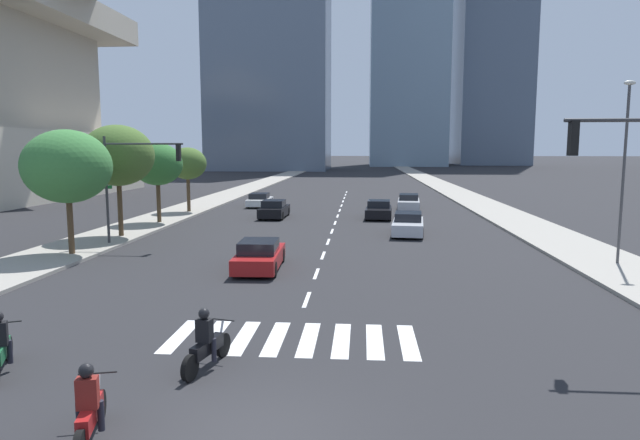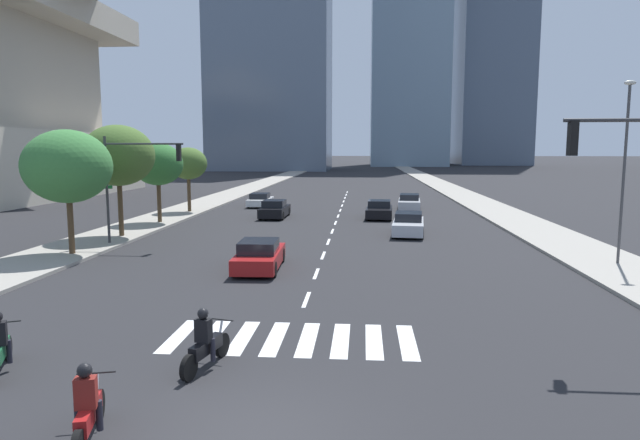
% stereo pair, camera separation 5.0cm
% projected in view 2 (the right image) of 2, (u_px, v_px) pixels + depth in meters
% --- Properties ---
extents(ground_plane, '(800.00, 800.00, 0.00)m').
position_uv_depth(ground_plane, '(255.00, 435.00, 10.08)').
color(ground_plane, '#232326').
extents(sidewalk_east, '(4.00, 260.00, 0.15)m').
position_uv_depth(sidewalk_east, '(520.00, 222.00, 38.73)').
color(sidewalk_east, gray).
rests_on(sidewalk_east, ground).
extents(sidewalk_west, '(4.00, 260.00, 0.15)m').
position_uv_depth(sidewalk_west, '(161.00, 218.00, 40.73)').
color(sidewalk_west, gray).
rests_on(sidewalk_west, ground).
extents(crosswalk_near, '(6.75, 2.78, 0.01)m').
position_uv_depth(crosswalk_near, '(292.00, 339.00, 15.15)').
color(crosswalk_near, silver).
rests_on(crosswalk_near, ground).
extents(lane_divider_center, '(0.14, 50.00, 0.01)m').
position_uv_depth(lane_divider_center, '(338.00, 216.00, 42.84)').
color(lane_divider_center, silver).
rests_on(lane_divider_center, ground).
extents(motorcycle_lead, '(0.86, 2.13, 1.49)m').
position_uv_depth(motorcycle_lead, '(88.00, 411.00, 9.76)').
color(motorcycle_lead, black).
rests_on(motorcycle_lead, ground).
extents(motorcycle_trailing, '(0.83, 2.12, 1.49)m').
position_uv_depth(motorcycle_trailing, '(206.00, 344.00, 13.06)').
color(motorcycle_trailing, black).
rests_on(motorcycle_trailing, ground).
extents(motorcycle_third, '(1.15, 2.06, 1.49)m').
position_uv_depth(motorcycle_third, '(0.00, 348.00, 12.82)').
color(motorcycle_third, black).
rests_on(motorcycle_third, ground).
extents(sedan_black_0, '(1.90, 4.31, 1.35)m').
position_uv_depth(sedan_black_0, '(275.00, 210.00, 41.71)').
color(sedan_black_0, black).
rests_on(sedan_black_0, ground).
extents(sedan_silver_1, '(2.25, 4.79, 1.33)m').
position_uv_depth(sedan_silver_1, '(408.00, 224.00, 33.55)').
color(sedan_silver_1, '#B7BABF').
rests_on(sedan_silver_1, ground).
extents(sedan_red_2, '(1.94, 4.50, 1.29)m').
position_uv_depth(sedan_red_2, '(259.00, 256.00, 23.84)').
color(sedan_red_2, maroon).
rests_on(sedan_red_2, ground).
extents(sedan_white_3, '(1.88, 4.37, 1.21)m').
position_uv_depth(sedan_white_3, '(260.00, 200.00, 49.84)').
color(sedan_white_3, silver).
rests_on(sedan_white_3, ground).
extents(sedan_silver_4, '(2.15, 4.75, 1.34)m').
position_uv_depth(sedan_silver_4, '(409.00, 203.00, 47.07)').
color(sedan_silver_4, '#B7BABF').
rests_on(sedan_silver_4, ground).
extents(sedan_black_5, '(2.10, 4.41, 1.33)m').
position_uv_depth(sedan_black_5, '(379.00, 210.00, 41.44)').
color(sedan_black_5, black).
rests_on(sedan_black_5, ground).
extents(traffic_signal_far, '(4.53, 0.28, 5.68)m').
position_uv_depth(traffic_signal_far, '(135.00, 170.00, 29.19)').
color(traffic_signal_far, '#333335').
rests_on(traffic_signal_far, sidewalk_west).
extents(street_lamp_east, '(0.50, 0.24, 7.91)m').
position_uv_depth(street_lamp_east, '(625.00, 160.00, 23.91)').
color(street_lamp_east, '#3F3F42').
rests_on(street_lamp_east, sidewalk_east).
extents(street_tree_nearest, '(4.09, 4.09, 5.93)m').
position_uv_depth(street_tree_nearest, '(67.00, 167.00, 26.23)').
color(street_tree_nearest, '#4C3823').
rests_on(street_tree_nearest, sidewalk_west).
extents(street_tree_second, '(4.10, 4.10, 6.38)m').
position_uv_depth(street_tree_second, '(118.00, 156.00, 31.64)').
color(street_tree_second, '#4C3823').
rests_on(street_tree_second, sidewalk_west).
extents(street_tree_third, '(3.41, 3.41, 5.43)m').
position_uv_depth(street_tree_third, '(158.00, 164.00, 37.76)').
color(street_tree_third, '#4C3823').
rests_on(street_tree_third, sidewalk_west).
extents(street_tree_fourth, '(3.01, 3.01, 5.13)m').
position_uv_depth(street_tree_fourth, '(188.00, 164.00, 44.30)').
color(street_tree_fourth, '#4C3823').
rests_on(street_tree_fourth, sidewalk_west).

